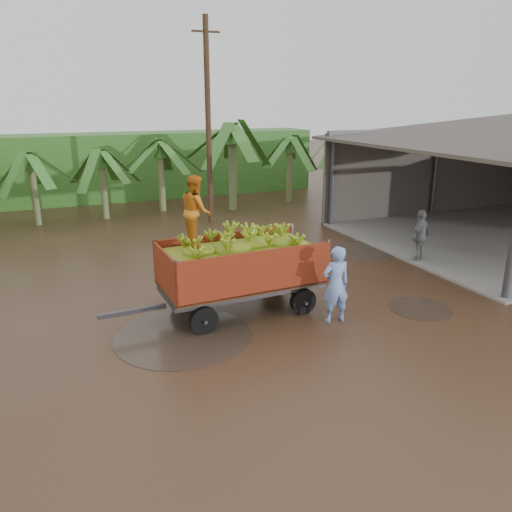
{
  "coord_description": "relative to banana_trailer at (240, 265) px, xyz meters",
  "views": [
    {
      "loc": [
        -6.18,
        -12.93,
        5.36
      ],
      "look_at": [
        -1.14,
        -1.01,
        1.3
      ],
      "focal_mm": 35.0,
      "sensor_mm": 36.0,
      "label": 1
    }
  ],
  "objects": [
    {
      "name": "man_grey",
      "position": [
        7.17,
        1.49,
        -0.36
      ],
      "size": [
        1.16,
        0.84,
        1.84
      ],
      "primitive_type": "imported",
      "rotation": [
        0.0,
        0.0,
        3.55
      ],
      "color": "slate",
      "rests_on": "ground"
    },
    {
      "name": "man_blue",
      "position": [
        1.95,
        -1.55,
        -0.29
      ],
      "size": [
        0.76,
        0.53,
        1.98
      ],
      "primitive_type": "imported",
      "rotation": [
        0.0,
        0.0,
        3.06
      ],
      "color": "#7B9FE0",
      "rests_on": "ground"
    },
    {
      "name": "banana_trailer",
      "position": [
        0.0,
        0.0,
        0.0
      ],
      "size": [
        5.77,
        2.15,
        3.64
      ],
      "rotation": [
        0.0,
        0.0,
        0.04
      ],
      "color": "red",
      "rests_on": "ground"
    },
    {
      "name": "banana_plants",
      "position": [
        -2.86,
        8.43,
        0.57
      ],
      "size": [
        24.06,
        20.3,
        4.46
      ],
      "color": "#2D661E",
      "rests_on": "ground"
    },
    {
      "name": "ground",
      "position": [
        1.8,
        1.51,
        -1.28
      ],
      "size": [
        100.0,
        100.0,
        0.0
      ],
      "primitive_type": "plane",
      "color": "black",
      "rests_on": "ground"
    },
    {
      "name": "utility_pole",
      "position": [
        2.38,
        9.82,
        3.11
      ],
      "size": [
        1.2,
        0.24,
        8.68
      ],
      "color": "#47301E",
      "rests_on": "ground"
    },
    {
      "name": "hedge_north",
      "position": [
        -0.2,
        17.51,
        0.52
      ],
      "size": [
        22.0,
        3.0,
        3.6
      ],
      "primitive_type": "cube",
      "color": "#2D661E",
      "rests_on": "ground"
    }
  ]
}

